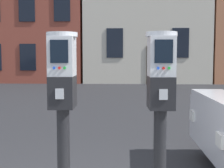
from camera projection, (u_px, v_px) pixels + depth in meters
The scene contains 2 objects.
parking_meter_near_kerb at pixel (63, 99), 2.21m from camera, with size 0.22×0.26×1.48m.
parking_meter_twin_adjacent at pixel (161, 99), 2.18m from camera, with size 0.22×0.26×1.48m.
Camera 1 is at (0.34, -2.48, 1.45)m, focal length 50.49 mm.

